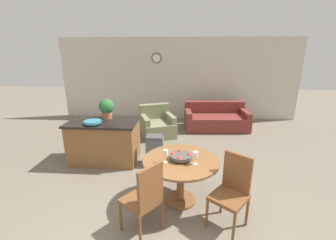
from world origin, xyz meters
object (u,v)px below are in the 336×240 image
(fruit_bowl, at_px, (181,156))
(couch, at_px, (216,119))
(dining_chair_near_left, at_px, (145,197))
(wine_glass_left, at_px, (166,153))
(wine_glass_right, at_px, (195,155))
(kitchen_island, at_px, (105,141))
(teal_bowl, at_px, (93,122))
(trash_bin, at_px, (155,150))
(armchair, at_px, (157,125))
(dining_table, at_px, (181,169))
(potted_plant, at_px, (107,108))
(dining_chair_near_right, at_px, (232,189))

(fruit_bowl, height_order, couch, fruit_bowl)
(dining_chair_near_left, bearing_deg, couch, 19.40)
(fruit_bowl, relative_size, wine_glass_left, 1.73)
(dining_chair_near_left, xyz_separation_m, wine_glass_right, (0.64, 0.56, 0.32))
(kitchen_island, xyz_separation_m, teal_bowl, (-0.13, -0.21, 0.49))
(wine_glass_right, xyz_separation_m, teal_bowl, (-1.97, 1.19, 0.07))
(kitchen_island, bearing_deg, teal_bowl, -120.72)
(wine_glass_right, height_order, trash_bin, wine_glass_right)
(dining_chair_near_left, relative_size, armchair, 0.85)
(dining_chair_near_left, height_order, fruit_bowl, dining_chair_near_left)
(wine_glass_left, bearing_deg, dining_chair_near_left, -109.78)
(dining_table, relative_size, trash_bin, 1.85)
(kitchen_island, bearing_deg, armchair, 60.11)
(potted_plant, relative_size, trash_bin, 0.68)
(potted_plant, height_order, couch, potted_plant)
(dining_chair_near_left, distance_m, trash_bin, 1.91)
(dining_table, height_order, dining_chair_near_right, dining_chair_near_right)
(dining_table, distance_m, wine_glass_left, 0.39)
(dining_chair_near_right, distance_m, armchair, 3.61)
(wine_glass_right, height_order, potted_plant, potted_plant)
(dining_chair_near_right, xyz_separation_m, potted_plant, (-2.29, 1.92, 0.57))
(dining_chair_near_right, distance_m, potted_plant, 3.04)
(dining_chair_near_right, bearing_deg, kitchen_island, 1.70)
(dining_chair_near_right, relative_size, potted_plant, 2.38)
(trash_bin, height_order, couch, couch)
(wine_glass_left, height_order, teal_bowl, teal_bowl)
(armchair, bearing_deg, trash_bin, -105.98)
(dining_table, height_order, teal_bowl, teal_bowl)
(dining_chair_near_left, xyz_separation_m, armchair, (-0.27, 3.57, -0.27))
(dining_chair_near_right, bearing_deg, fruit_bowl, 5.71)
(potted_plant, relative_size, couch, 0.22)
(wine_glass_right, xyz_separation_m, couch, (0.80, 3.70, -0.60))
(wine_glass_right, distance_m, couch, 3.84)
(wine_glass_left, bearing_deg, potted_plant, 131.31)
(dining_table, height_order, dining_chair_near_left, dining_chair_near_left)
(fruit_bowl, height_order, wine_glass_right, wine_glass_right)
(dining_chair_near_right, distance_m, wine_glass_left, 1.02)
(dining_chair_near_left, bearing_deg, wine_glass_right, -10.77)
(trash_bin, distance_m, couch, 2.84)
(dining_chair_near_right, distance_m, teal_bowl, 2.89)
(wine_glass_left, relative_size, trash_bin, 0.31)
(teal_bowl, xyz_separation_m, potted_plant, (0.15, 0.42, 0.19))
(wine_glass_right, bearing_deg, fruit_bowl, 148.55)
(dining_chair_near_left, bearing_deg, potted_plant, 66.60)
(teal_bowl, bearing_deg, armchair, 60.01)
(dining_chair_near_right, bearing_deg, armchair, -29.23)
(dining_chair_near_right, relative_size, fruit_bowl, 3.03)
(teal_bowl, height_order, potted_plant, potted_plant)
(kitchen_island, distance_m, potted_plant, 0.71)
(dining_chair_near_left, height_order, potted_plant, potted_plant)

